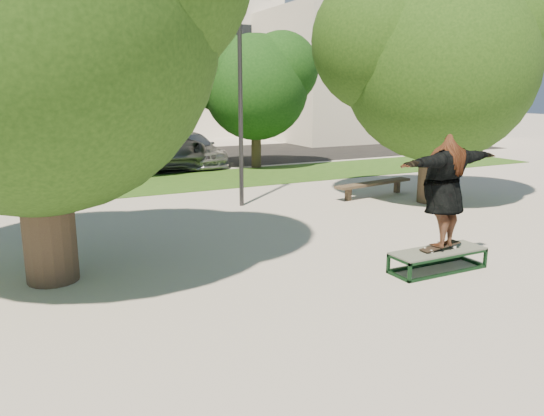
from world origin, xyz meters
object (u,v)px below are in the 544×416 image
tree_right (435,54)px  car_grey (164,146)px  tree_left (21,3)px  bench (374,184)px  car_dark (58,151)px  lamppost (240,89)px  grind_box (438,260)px  car_silver_b (189,149)px

tree_right → car_grey: bearing=112.9°
tree_right → tree_left: bearing=-169.0°
bench → car_grey: (-3.74, 9.52, 0.46)m
tree_right → car_dark: size_ratio=1.48×
tree_right → bench: size_ratio=2.26×
lamppost → grind_box: lamppost is taller
bench → grind_box: bearing=-127.0°
tree_left → bench: bearing=19.5°
car_dark → bench: bearing=-58.6°
lamppost → car_grey: size_ratio=1.03×
tree_right → lamppost: bearing=158.7°
tree_right → car_silver_b: size_ratio=1.39×
tree_right → bench: (-0.85, 1.33, -3.73)m
tree_left → tree_right: size_ratio=1.09×
tree_left → bench: (9.36, 3.32, -4.05)m
bench → car_silver_b: size_ratio=0.62×
tree_left → bench: 10.73m
bench → car_grey: size_ratio=0.49×
car_grey → grind_box: bearing=-79.6°
bench → car_dark: (-7.86, 10.57, 0.36)m
tree_right → lamppost: (-4.92, 1.92, -0.94)m
bench → tree_right: bearing=-66.5°
tree_left → car_silver_b: bearing=62.0°
bench → car_grey: 10.24m
tree_right → car_dark: 15.12m
lamppost → grind_box: bearing=-81.9°
tree_left → car_silver_b: tree_left is taller
tree_right → car_grey: tree_right is taller
lamppost → car_silver_b: bearing=81.3°
car_dark → car_silver_b: car_dark is taller
grind_box → car_grey: bearing=92.2°
car_dark → tree_left: bearing=-101.4°
car_silver_b → tree_right: bearing=-74.3°
lamppost → bench: size_ratio=2.12×
tree_right → grind_box: bearing=-130.9°
car_grey → car_silver_b: (0.97, -0.43, -0.15)m
tree_left → bench: tree_left is taller
grind_box → bench: bearing=62.1°
tree_right → bench: 4.05m
car_grey → car_silver_b: 1.08m
tree_left → car_grey: 14.47m
bench → lamppost: bearing=162.6°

